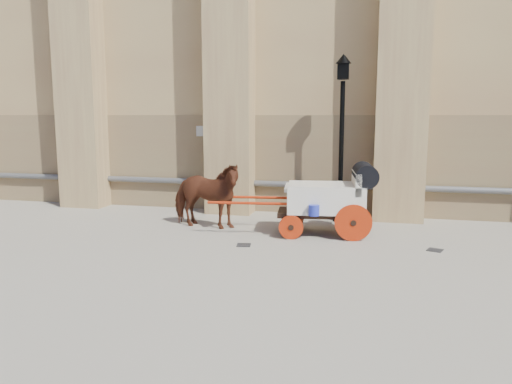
# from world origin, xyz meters

# --- Properties ---
(ground) EXTENTS (90.00, 90.00, 0.00)m
(ground) POSITION_xyz_m (0.00, 0.00, 0.00)
(ground) COLOR gray
(ground) RESTS_ON ground
(horse) EXTENTS (2.21, 1.23, 1.77)m
(horse) POSITION_xyz_m (-1.05, 1.38, 0.89)
(horse) COLOR brown
(horse) RESTS_ON ground
(carriage) EXTENTS (4.26, 1.63, 1.82)m
(carriage) POSITION_xyz_m (2.28, 1.37, 0.98)
(carriage) COLOR black
(carriage) RESTS_ON ground
(street_lamp) EXTENTS (0.44, 0.44, 4.65)m
(street_lamp) POSITION_xyz_m (2.39, 3.06, 2.49)
(street_lamp) COLOR black
(street_lamp) RESTS_ON ground
(drain_grate_near) EXTENTS (0.37, 0.37, 0.01)m
(drain_grate_near) POSITION_xyz_m (0.40, -0.16, 0.01)
(drain_grate_near) COLOR black
(drain_grate_near) RESTS_ON ground
(drain_grate_far) EXTENTS (0.41, 0.41, 0.01)m
(drain_grate_far) POSITION_xyz_m (4.69, 0.39, 0.01)
(drain_grate_far) COLOR black
(drain_grate_far) RESTS_ON ground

